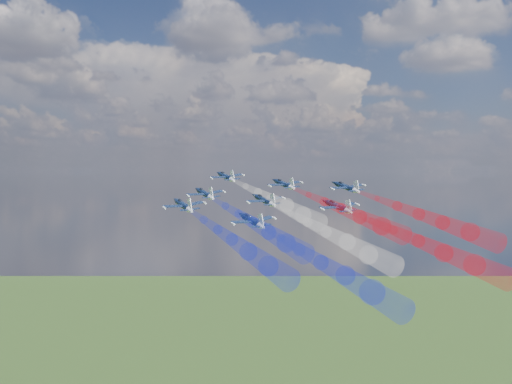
# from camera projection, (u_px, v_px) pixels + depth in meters

# --- Properties ---
(jet_lead) EXTENTS (16.93, 17.89, 7.18)m
(jet_lead) POSITION_uv_depth(u_px,v_px,m) (226.00, 177.00, 178.80)
(jet_lead) COLOR black
(trail_lead) EXTENTS (30.64, 40.98, 13.80)m
(trail_lead) POSITION_uv_depth(u_px,v_px,m) (271.00, 199.00, 153.24)
(trail_lead) COLOR white
(jet_inner_left) EXTENTS (16.93, 17.89, 7.18)m
(jet_inner_left) POSITION_uv_depth(u_px,v_px,m) (205.00, 194.00, 160.10)
(jet_inner_left) COLOR black
(trail_inner_left) EXTENTS (30.64, 40.98, 13.80)m
(trail_inner_left) POSITION_uv_depth(u_px,v_px,m) (252.00, 222.00, 134.54)
(trail_inner_left) COLOR #1928DA
(jet_inner_right) EXTENTS (16.93, 17.89, 7.18)m
(jet_inner_right) POSITION_uv_depth(u_px,v_px,m) (284.00, 184.00, 171.48)
(jet_inner_right) COLOR black
(trail_inner_right) EXTENTS (30.64, 40.98, 13.80)m
(trail_inner_right) POSITION_uv_depth(u_px,v_px,m) (342.00, 209.00, 145.92)
(trail_inner_right) COLOR red
(jet_outer_left) EXTENTS (16.93, 17.89, 7.18)m
(jet_outer_left) POSITION_uv_depth(u_px,v_px,m) (183.00, 205.00, 144.91)
(jet_outer_left) COLOR black
(trail_outer_left) EXTENTS (30.64, 40.98, 13.80)m
(trail_outer_left) POSITION_uv_depth(u_px,v_px,m) (232.00, 240.00, 119.35)
(trail_outer_left) COLOR #1928DA
(jet_center_third) EXTENTS (16.93, 17.89, 7.18)m
(jet_center_third) POSITION_uv_depth(u_px,v_px,m) (264.00, 200.00, 154.56)
(jet_center_third) COLOR black
(trail_center_third) EXTENTS (30.64, 40.98, 13.80)m
(trail_center_third) POSITION_uv_depth(u_px,v_px,m) (326.00, 231.00, 129.00)
(trail_center_third) COLOR white
(jet_outer_right) EXTENTS (16.93, 17.89, 7.18)m
(jet_outer_right) POSITION_uv_depth(u_px,v_px,m) (346.00, 187.00, 163.04)
(jet_outer_right) COLOR black
(trail_outer_right) EXTENTS (30.64, 40.98, 13.80)m
(trail_outer_right) POSITION_uv_depth(u_px,v_px,m) (419.00, 214.00, 137.48)
(trail_outer_right) COLOR red
(jet_rear_left) EXTENTS (16.93, 17.89, 7.18)m
(jet_rear_left) POSITION_uv_depth(u_px,v_px,m) (252.00, 221.00, 135.33)
(jet_rear_left) COLOR black
(trail_rear_left) EXTENTS (30.64, 40.98, 13.80)m
(trail_rear_left) POSITION_uv_depth(u_px,v_px,m) (321.00, 262.00, 109.78)
(trail_rear_left) COLOR #1928DA
(jet_rear_right) EXTENTS (16.93, 17.89, 7.18)m
(jet_rear_right) POSITION_uv_depth(u_px,v_px,m) (337.00, 206.00, 147.86)
(jet_rear_right) COLOR black
(trail_rear_right) EXTENTS (30.64, 40.98, 13.80)m
(trail_rear_right) POSITION_uv_depth(u_px,v_px,m) (418.00, 241.00, 122.30)
(trail_rear_right) COLOR red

